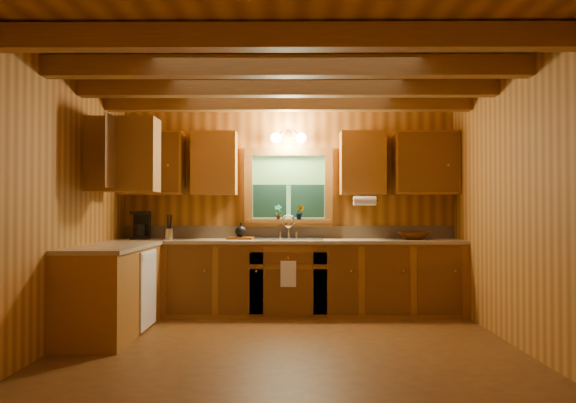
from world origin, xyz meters
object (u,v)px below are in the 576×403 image
(cutting_board, at_px, (241,238))
(coffee_maker, at_px, (141,225))
(wicker_basket, at_px, (414,236))
(sink, at_px, (288,243))

(cutting_board, bearing_deg, coffee_maker, -174.43)
(coffee_maker, xyz_separation_m, wicker_basket, (3.35, -0.08, -0.12))
(cutting_board, xyz_separation_m, wicker_basket, (2.11, -0.04, 0.03))
(coffee_maker, height_order, cutting_board, coffee_maker)
(sink, height_order, wicker_basket, sink)
(cutting_board, distance_m, wicker_basket, 2.11)
(sink, xyz_separation_m, cutting_board, (-0.59, 0.04, 0.06))
(cutting_board, bearing_deg, wicker_basket, 6.03)
(coffee_maker, height_order, wicker_basket, coffee_maker)
(coffee_maker, relative_size, wicker_basket, 0.88)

